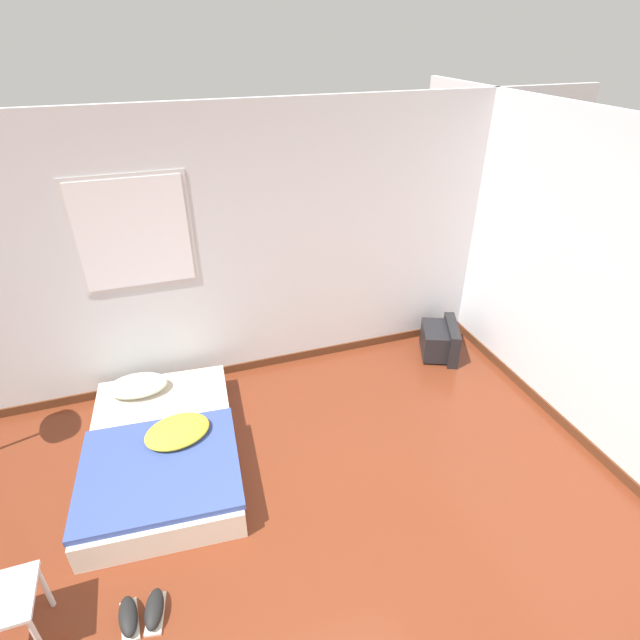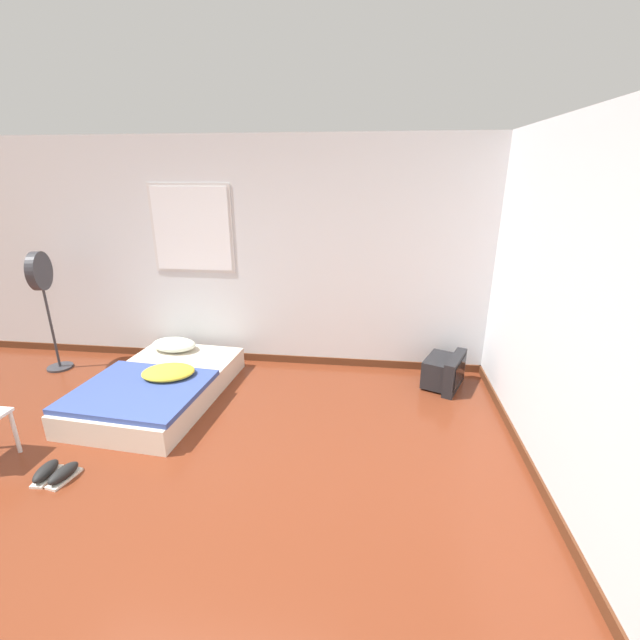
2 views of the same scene
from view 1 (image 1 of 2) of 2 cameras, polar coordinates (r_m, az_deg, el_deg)
The scene contains 5 objects.
wall_back at distance 4.65m, azimuth -12.13°, elevation 7.10°, with size 7.83×0.08×2.60m.
mattress_bed at distance 4.37m, azimuth -17.59°, elevation -13.73°, with size 1.28×1.86×0.38m.
crt_tv at distance 5.51m, azimuth 13.64°, elevation -2.25°, with size 0.52×0.60×0.37m.
side_stool at distance 3.64m, azimuth -32.47°, elevation -25.91°, with size 0.36×0.36×0.41m.
sneaker_pair at distance 3.66m, azimuth -19.72°, elevation -29.03°, with size 0.29×0.28×0.10m.
Camera 1 is at (-0.43, -1.37, 3.12)m, focal length 28.00 mm.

